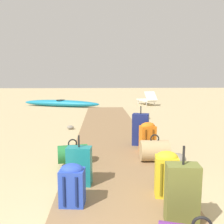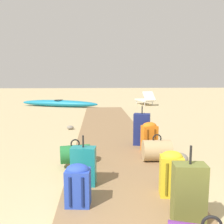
{
  "view_description": "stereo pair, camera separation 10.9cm",
  "coord_description": "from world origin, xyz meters",
  "views": [
    {
      "loc": [
        -0.28,
        -1.11,
        1.58
      ],
      "look_at": [
        0.08,
        6.01,
        0.55
      ],
      "focal_mm": 38.81,
      "sensor_mm": 36.0,
      "label": 1
    },
    {
      "loc": [
        -0.39,
        -1.11,
        1.58
      ],
      "look_at": [
        0.08,
        6.01,
        0.55
      ],
      "focal_mm": 38.81,
      "sensor_mm": 36.0,
      "label": 2
    }
  ],
  "objects": [
    {
      "name": "backpack_yellow",
      "position": [
        0.55,
        1.76,
        0.39
      ],
      "size": [
        0.31,
        0.27,
        0.58
      ],
      "color": "gold",
      "rests_on": "boardwalk"
    },
    {
      "name": "kayak",
      "position": [
        -2.4,
        12.02,
        0.18
      ],
      "size": [
        4.37,
        1.98,
        0.36
      ],
      "color": "teal",
      "rests_on": "ground"
    },
    {
      "name": "rock_right_near",
      "position": [
        1.12,
        3.04,
        0.11
      ],
      "size": [
        0.4,
        0.4,
        0.21
      ],
      "primitive_type": "ellipsoid",
      "rotation": [
        0.0,
        0.0,
        0.46
      ],
      "color": "gray",
      "rests_on": "ground"
    },
    {
      "name": "rock_right_far",
      "position": [
        1.45,
        7.93,
        0.11
      ],
      "size": [
        0.38,
        0.41,
        0.22
      ],
      "primitive_type": "ellipsoid",
      "rotation": [
        0.0,
        0.0,
        1.01
      ],
      "color": "#5B5651",
      "rests_on": "ground"
    },
    {
      "name": "duffel_bag_tan",
      "position": [
        0.69,
        3.06,
        0.27
      ],
      "size": [
        0.51,
        0.39,
        0.49
      ],
      "color": "tan",
      "rests_on": "boardwalk"
    },
    {
      "name": "suitcase_navy",
      "position": [
        0.61,
        4.1,
        0.43
      ],
      "size": [
        0.4,
        0.32,
        0.88
      ],
      "color": "navy",
      "rests_on": "boardwalk"
    },
    {
      "name": "rock_left_mid",
      "position": [
        -1.19,
        6.18,
        0.06
      ],
      "size": [
        0.24,
        0.21,
        0.12
      ],
      "primitive_type": "ellipsoid",
      "rotation": [
        0.0,
        0.0,
        1.36
      ],
      "color": "gray",
      "rests_on": "ground"
    },
    {
      "name": "backpack_blue",
      "position": [
        -0.61,
        1.59,
        0.35
      ],
      "size": [
        0.3,
        0.25,
        0.51
      ],
      "color": "#2847B7",
      "rests_on": "boardwalk"
    },
    {
      "name": "ground_plane",
      "position": [
        0.0,
        4.37,
        0.0
      ],
      "size": [
        60.0,
        60.0,
        0.0
      ],
      "primitive_type": "plane",
      "color": "tan"
    },
    {
      "name": "suitcase_olive",
      "position": [
        0.55,
        1.17,
        0.4
      ],
      "size": [
        0.35,
        0.23,
        0.83
      ],
      "color": "olive",
      "rests_on": "boardwalk"
    },
    {
      "name": "suitcase_teal",
      "position": [
        -0.58,
        2.14,
        0.35
      ],
      "size": [
        0.36,
        0.22,
        0.71
      ],
      "color": "#197A7F",
      "rests_on": "boardwalk"
    },
    {
      "name": "lounge_chair",
      "position": [
        2.41,
        12.51,
        0.33
      ],
      "size": [
        0.96,
        1.64,
        0.79
      ],
      "color": "white",
      "rests_on": "ground"
    },
    {
      "name": "backpack_orange",
      "position": [
        0.68,
        3.63,
        0.4
      ],
      "size": [
        0.33,
        0.26,
        0.6
      ],
      "color": "orange",
      "rests_on": "boardwalk"
    },
    {
      "name": "duffel_bag_green",
      "position": [
        -0.77,
        3.04,
        0.24
      ],
      "size": [
        0.57,
        0.41,
        0.43
      ],
      "color": "#237538",
      "rests_on": "boardwalk"
    },
    {
      "name": "boardwalk",
      "position": [
        0.0,
        5.46,
        0.04
      ],
      "size": [
        1.71,
        10.92,
        0.08
      ],
      "primitive_type": "cube",
      "color": "olive",
      "rests_on": "ground"
    }
  ]
}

